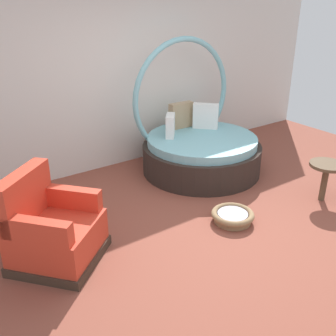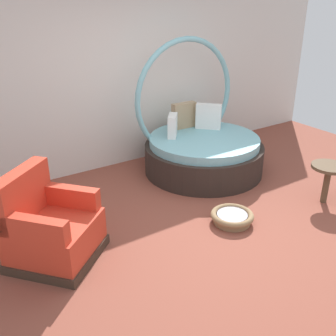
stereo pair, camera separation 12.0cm
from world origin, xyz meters
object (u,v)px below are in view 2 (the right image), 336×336
pet_basket (232,217)px  side_table (328,172)px  red_armchair (50,229)px  round_daybed (201,146)px

pet_basket → side_table: bearing=-11.9°
red_armchair → side_table: bearing=-13.6°
round_daybed → red_armchair: round_daybed is taller
red_armchair → pet_basket: 2.07m
side_table → red_armchair: bearing=166.4°
red_armchair → side_table: red_armchair is taller
pet_basket → side_table: side_table is taller
pet_basket → side_table: (1.34, -0.28, 0.35)m
round_daybed → red_armchair: size_ratio=1.72×
round_daybed → red_armchair: bearing=-160.9°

